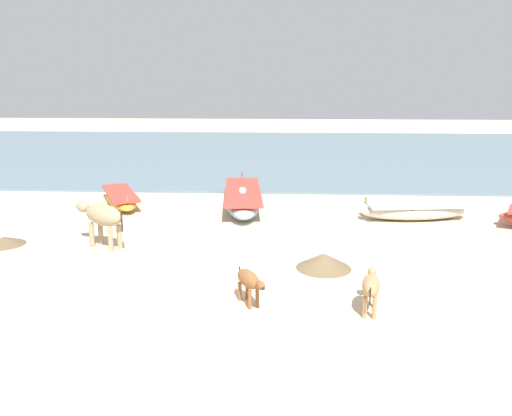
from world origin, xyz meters
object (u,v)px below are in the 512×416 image
object	(u,v)px
cow_adult_dun	(102,216)
calf_far_tan	(371,286)
calf_near_brown	(249,281)
fishing_boat_4	(121,198)
fishing_boat_1	(243,198)
fishing_boat_2	(415,210)

from	to	relation	value
cow_adult_dun	calf_far_tan	xyz separation A→B (m)	(5.87, -3.26, -0.29)
calf_near_brown	calf_far_tan	xyz separation A→B (m)	(2.15, -0.20, 0.03)
fishing_boat_4	cow_adult_dun	distance (m)	4.45
cow_adult_dun	fishing_boat_1	bearing A→B (deg)	-93.26
fishing_boat_2	calf_near_brown	distance (m)	7.51
fishing_boat_1	cow_adult_dun	world-z (taller)	cow_adult_dun
cow_adult_dun	calf_near_brown	bearing A→B (deg)	173.44
calf_near_brown	cow_adult_dun	bearing A→B (deg)	-159.54
fishing_boat_4	cow_adult_dun	world-z (taller)	cow_adult_dun
fishing_boat_1	fishing_boat_4	size ratio (longest dim) A/B	1.47
fishing_boat_2	cow_adult_dun	distance (m)	8.71
fishing_boat_1	calf_near_brown	bearing A→B (deg)	-179.83
fishing_boat_1	calf_near_brown	world-z (taller)	fishing_boat_1
calf_near_brown	calf_far_tan	world-z (taller)	calf_far_tan
cow_adult_dun	calf_near_brown	distance (m)	4.83
fishing_boat_1	calf_near_brown	xyz separation A→B (m)	(0.67, -7.26, 0.16)
fishing_boat_1	fishing_boat_2	xyz separation A→B (m)	(5.10, -1.20, -0.03)
calf_near_brown	calf_far_tan	bearing A→B (deg)	54.43
fishing_boat_2	calf_near_brown	size ratio (longest dim) A/B	3.57
fishing_boat_2	fishing_boat_4	bearing A→B (deg)	-15.47
cow_adult_dun	calf_near_brown	world-z (taller)	cow_adult_dun
cow_adult_dun	calf_far_tan	distance (m)	6.73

